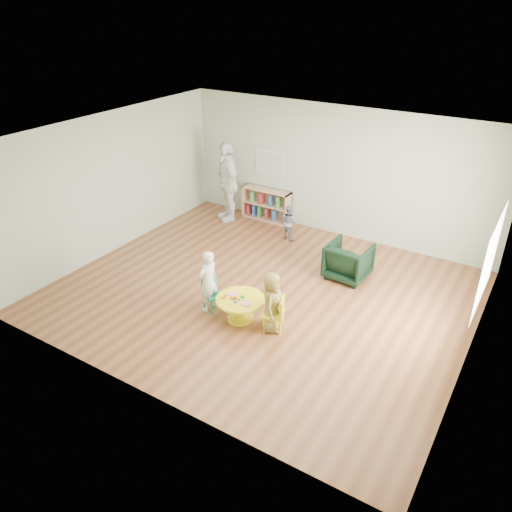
# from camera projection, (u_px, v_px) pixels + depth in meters

# --- Properties ---
(room) EXTENTS (7.10, 7.00, 2.80)m
(room) POSITION_uv_depth(u_px,v_px,m) (263.00, 194.00, 8.08)
(room) COLOR brown
(room) RESTS_ON ground
(activity_table) EXTENTS (0.80, 0.80, 0.44)m
(activity_table) POSITION_uv_depth(u_px,v_px,m) (240.00, 305.00, 8.11)
(activity_table) COLOR yellow
(activity_table) RESTS_ON ground
(kid_chair_left) EXTENTS (0.39, 0.39, 0.56)m
(kid_chair_left) POSITION_uv_depth(u_px,v_px,m) (212.00, 292.00, 8.41)
(kid_chair_left) COLOR #18856C
(kid_chair_left) RESTS_ON ground
(kid_chair_right) EXTENTS (0.41, 0.41, 0.60)m
(kid_chair_right) POSITION_uv_depth(u_px,v_px,m) (276.00, 313.00, 7.84)
(kid_chair_right) COLOR yellow
(kid_chair_right) RESTS_ON ground
(bookshelf) EXTENTS (1.20, 0.30, 0.75)m
(bookshelf) POSITION_uv_depth(u_px,v_px,m) (266.00, 204.00, 11.70)
(bookshelf) COLOR tan
(bookshelf) RESTS_ON ground
(alphabet_poster) EXTENTS (0.74, 0.01, 0.54)m
(alphabet_poster) POSITION_uv_depth(u_px,v_px,m) (270.00, 162.00, 11.32)
(alphabet_poster) COLOR silver
(alphabet_poster) RESTS_ON ground
(armchair) EXTENTS (0.79, 0.81, 0.70)m
(armchair) POSITION_uv_depth(u_px,v_px,m) (348.00, 261.00, 9.29)
(armchair) COLOR black
(armchair) RESTS_ON ground
(child_left) EXTENTS (0.32, 0.44, 1.10)m
(child_left) POSITION_uv_depth(u_px,v_px,m) (208.00, 281.00, 8.26)
(child_left) COLOR white
(child_left) RESTS_ON ground
(child_right) EXTENTS (0.46, 0.57, 1.02)m
(child_right) POSITION_uv_depth(u_px,v_px,m) (272.00, 302.00, 7.77)
(child_right) COLOR yellow
(child_right) RESTS_ON ground
(toddler) EXTENTS (0.45, 0.40, 0.78)m
(toddler) POSITION_uv_depth(u_px,v_px,m) (289.00, 222.00, 10.75)
(toddler) COLOR #181C3C
(toddler) RESTS_ON ground
(adult_caretaker) EXTENTS (1.14, 1.00, 1.85)m
(adult_caretaker) POSITION_uv_depth(u_px,v_px,m) (227.00, 182.00, 11.44)
(adult_caretaker) COLOR white
(adult_caretaker) RESTS_ON ground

